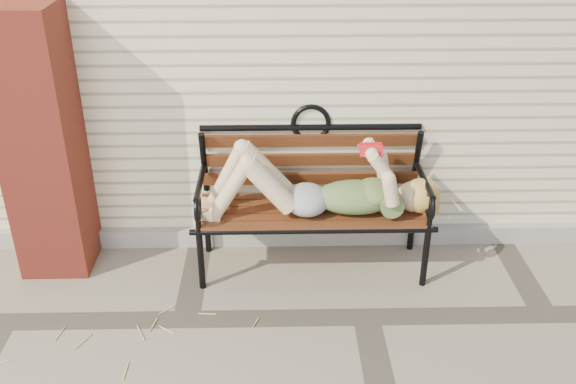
{
  "coord_description": "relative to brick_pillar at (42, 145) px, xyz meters",
  "views": [
    {
      "loc": [
        -0.62,
        -3.53,
        2.84
      ],
      "look_at": [
        -0.53,
        0.51,
        0.72
      ],
      "focal_mm": 40.0,
      "sensor_mm": 36.0,
      "label": 1
    }
  ],
  "objects": [
    {
      "name": "garden_bench",
      "position": [
        1.95,
        -0.01,
        -0.33
      ],
      "size": [
        1.86,
        0.74,
        1.2
      ],
      "color": "black",
      "rests_on": "ground"
    },
    {
      "name": "reading_woman",
      "position": [
        1.96,
        -0.16,
        -0.29
      ],
      "size": [
        1.75,
        0.4,
        0.55
      ],
      "color": "#0B3B4E",
      "rests_on": "ground"
    },
    {
      "name": "ground",
      "position": [
        2.3,
        -0.75,
        -1.0
      ],
      "size": [
        80.0,
        80.0,
        0.0
      ],
      "primitive_type": "plane",
      "color": "gray",
      "rests_on": "ground"
    },
    {
      "name": "house_wall",
      "position": [
        2.3,
        2.25,
        0.5
      ],
      "size": [
        8.0,
        4.0,
        3.0
      ],
      "primitive_type": "cube",
      "color": "#F0E5BC",
      "rests_on": "ground"
    },
    {
      "name": "straw_scatter",
      "position": [
        1.23,
        -1.35,
        -0.99
      ],
      "size": [
        2.81,
        1.62,
        0.01
      ],
      "color": "#D1C166",
      "rests_on": "ground"
    },
    {
      "name": "foundation_strip",
      "position": [
        2.3,
        0.22,
        -0.93
      ],
      "size": [
        8.0,
        0.1,
        0.15
      ],
      "primitive_type": "cube",
      "color": "#A49D94",
      "rests_on": "ground"
    },
    {
      "name": "brick_pillar",
      "position": [
        0.0,
        0.0,
        0.0
      ],
      "size": [
        0.5,
        0.5,
        2.0
      ],
      "primitive_type": "cube",
      "color": "#A23324",
      "rests_on": "ground"
    }
  ]
}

